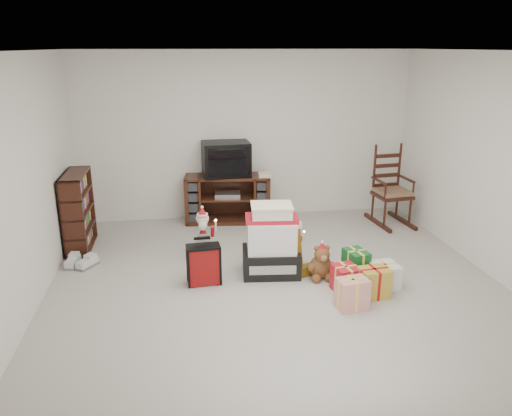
{
  "coord_description": "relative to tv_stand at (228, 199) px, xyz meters",
  "views": [
    {
      "loc": [
        -0.99,
        -4.9,
        2.55
      ],
      "look_at": [
        -0.14,
        0.6,
        0.73
      ],
      "focal_mm": 35.0,
      "sensor_mm": 36.0,
      "label": 1
    }
  ],
  "objects": [
    {
      "name": "red_suitcase",
      "position": [
        -0.47,
        -2.05,
        -0.13
      ],
      "size": [
        0.36,
        0.21,
        0.53
      ],
      "rotation": [
        0.0,
        0.0,
        0.06
      ],
      "color": "maroon",
      "rests_on": "floor"
    },
    {
      "name": "stocking",
      "position": [
        0.53,
        -2.03,
        -0.03
      ],
      "size": [
        0.34,
        0.24,
        0.66
      ],
      "primitive_type": null,
      "rotation": [
        0.0,
        0.0,
        0.39
      ],
      "color": "#0C7312",
      "rests_on": "floor"
    },
    {
      "name": "bookshelf",
      "position": [
        -2.02,
        -0.74,
        0.13
      ],
      "size": [
        0.28,
        0.83,
        1.01
      ],
      "color": "#36150E",
      "rests_on": "floor"
    },
    {
      "name": "sneaker_pair",
      "position": [
        -1.93,
        -1.37,
        -0.31
      ],
      "size": [
        0.4,
        0.31,
        0.1
      ],
      "rotation": [
        0.0,
        0.0,
        -0.32
      ],
      "color": "silver",
      "rests_on": "floor"
    },
    {
      "name": "gift_cluster",
      "position": [
        1.21,
        -2.5,
        -0.22
      ],
      "size": [
        0.79,
        0.89,
        0.27
      ],
      "color": "red",
      "rests_on": "floor"
    },
    {
      "name": "tv_stand",
      "position": [
        0.0,
        0.0,
        0.0
      ],
      "size": [
        1.3,
        0.59,
        0.72
      ],
      "rotation": [
        0.0,
        0.0,
        -0.11
      ],
      "color": "#422013",
      "rests_on": "floor"
    },
    {
      "name": "gift_pile",
      "position": [
        0.32,
        -1.9,
        0.0
      ],
      "size": [
        0.7,
        0.54,
        0.82
      ],
      "rotation": [
        0.0,
        0.0,
        -0.1
      ],
      "color": "black",
      "rests_on": "floor"
    },
    {
      "name": "teddy_bear",
      "position": [
        0.86,
        -2.11,
        -0.18
      ],
      "size": [
        0.27,
        0.23,
        0.39
      ],
      "color": "brown",
      "rests_on": "floor"
    },
    {
      "name": "mrs_claus_figurine",
      "position": [
        -0.44,
        -1.26,
        -0.11
      ],
      "size": [
        0.32,
        0.3,
        0.65
      ],
      "color": "#B2131A",
      "rests_on": "floor"
    },
    {
      "name": "santa_figurine",
      "position": [
        0.6,
        -1.65,
        -0.14
      ],
      "size": [
        0.27,
        0.26,
        0.56
      ],
      "color": "#B2131A",
      "rests_on": "floor"
    },
    {
      "name": "rocking_chair",
      "position": [
        2.4,
        -0.41,
        0.06
      ],
      "size": [
        0.57,
        0.85,
        1.21
      ],
      "rotation": [
        0.0,
        0.0,
        0.1
      ],
      "color": "#36150E",
      "rests_on": "floor"
    },
    {
      "name": "room",
      "position": [
        0.32,
        -2.25,
        0.89
      ],
      "size": [
        5.01,
        5.01,
        2.51
      ],
      "color": "beige",
      "rests_on": "ground"
    },
    {
      "name": "crt_television",
      "position": [
        -0.01,
        0.01,
        0.61
      ],
      "size": [
        0.7,
        0.53,
        0.5
      ],
      "rotation": [
        0.0,
        0.0,
        0.05
      ],
      "color": "black",
      "rests_on": "tv_stand"
    }
  ]
}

